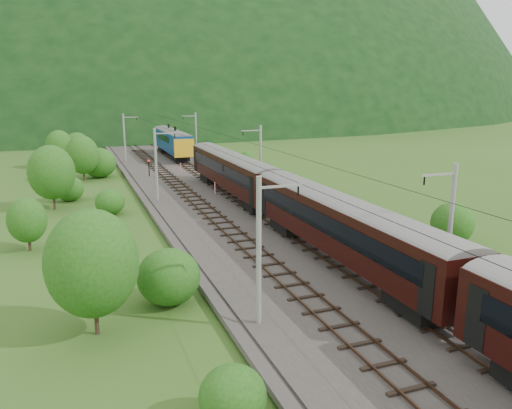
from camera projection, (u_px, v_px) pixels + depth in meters
name	position (u px, v px, depth m)	size (l,w,h in m)	color
ground	(358.00, 310.00, 29.02)	(600.00, 600.00, 0.00)	#32571B
railbed	(288.00, 255.00, 38.10)	(14.00, 220.00, 0.30)	#38332D
track_left	(259.00, 256.00, 37.24)	(2.40, 220.00, 0.27)	#503522
track_right	(316.00, 249.00, 38.87)	(2.40, 220.00, 0.27)	#503522
catenary_left	(157.00, 163.00, 55.07)	(2.54, 192.28, 8.00)	gray
catenary_right	(260.00, 157.00, 59.24)	(2.54, 192.28, 8.00)	gray
overhead_wires	(289.00, 165.00, 36.51)	(4.83, 198.00, 0.03)	black
mountain_main	(97.00, 111.00, 266.03)	(504.00, 360.00, 244.00)	black
train	(483.00, 283.00, 23.00)	(3.30, 157.73, 5.75)	black
hazard_post_near	(181.00, 168.00, 73.21)	(0.16, 0.16, 1.51)	red
hazard_post_far	(215.00, 188.00, 58.71)	(0.16, 0.16, 1.46)	red
signal	(149.00, 167.00, 70.47)	(0.26, 0.26, 2.35)	black
vegetation_left	(82.00, 191.00, 48.69)	(11.86, 145.34, 6.83)	#214F15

